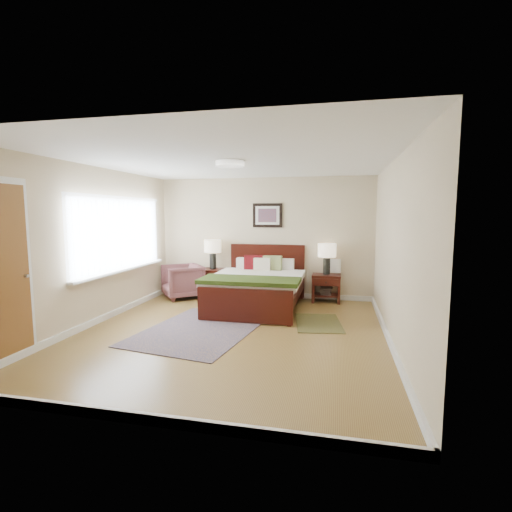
{
  "coord_description": "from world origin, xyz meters",
  "views": [
    {
      "loc": [
        1.5,
        -5.14,
        1.76
      ],
      "look_at": [
        0.18,
        0.89,
        1.05
      ],
      "focal_mm": 26.0,
      "sensor_mm": 36.0,
      "label": 1
    }
  ],
  "objects_px": {
    "nightstand_right": "(326,285)",
    "lamp_right": "(327,253)",
    "lamp_left": "(213,249)",
    "bed": "(258,281)",
    "armchair": "(183,281)",
    "rug_persian": "(200,330)",
    "nightstand_left": "(213,275)"
  },
  "relations": [
    {
      "from": "nightstand_right",
      "to": "lamp_right",
      "type": "xyz_separation_m",
      "value": [
        -0.0,
        0.01,
        0.64
      ]
    },
    {
      "from": "lamp_left",
      "to": "lamp_right",
      "type": "relative_size",
      "value": 1.0
    },
    {
      "from": "bed",
      "to": "armchair",
      "type": "relative_size",
      "value": 2.65
    },
    {
      "from": "armchair",
      "to": "lamp_left",
      "type": "bearing_deg",
      "value": 76.41
    },
    {
      "from": "lamp_right",
      "to": "lamp_left",
      "type": "bearing_deg",
      "value": 180.0
    },
    {
      "from": "lamp_right",
      "to": "rug_persian",
      "type": "bearing_deg",
      "value": -128.67
    },
    {
      "from": "nightstand_left",
      "to": "bed",
      "type": "bearing_deg",
      "value": -33.46
    },
    {
      "from": "armchair",
      "to": "lamp_right",
      "type": "bearing_deg",
      "value": 56.75
    },
    {
      "from": "bed",
      "to": "rug_persian",
      "type": "distance_m",
      "value": 1.67
    },
    {
      "from": "lamp_left",
      "to": "rug_persian",
      "type": "relative_size",
      "value": 0.28
    },
    {
      "from": "bed",
      "to": "nightstand_left",
      "type": "relative_size",
      "value": 3.45
    },
    {
      "from": "nightstand_right",
      "to": "armchair",
      "type": "relative_size",
      "value": 0.73
    },
    {
      "from": "bed",
      "to": "nightstand_left",
      "type": "distance_m",
      "value": 1.36
    },
    {
      "from": "nightstand_left",
      "to": "lamp_right",
      "type": "distance_m",
      "value": 2.43
    },
    {
      "from": "bed",
      "to": "nightstand_left",
      "type": "height_order",
      "value": "bed"
    },
    {
      "from": "bed",
      "to": "lamp_left",
      "type": "relative_size",
      "value": 3.34
    },
    {
      "from": "bed",
      "to": "armchair",
      "type": "bearing_deg",
      "value": 163.72
    },
    {
      "from": "nightstand_right",
      "to": "lamp_left",
      "type": "bearing_deg",
      "value": 179.71
    },
    {
      "from": "armchair",
      "to": "bed",
      "type": "bearing_deg",
      "value": 35.25
    },
    {
      "from": "nightstand_right",
      "to": "lamp_right",
      "type": "distance_m",
      "value": 0.64
    },
    {
      "from": "bed",
      "to": "armchair",
      "type": "height_order",
      "value": "bed"
    },
    {
      "from": "nightstand_left",
      "to": "lamp_right",
      "type": "height_order",
      "value": "lamp_right"
    },
    {
      "from": "lamp_left",
      "to": "nightstand_left",
      "type": "bearing_deg",
      "value": -90.0
    },
    {
      "from": "lamp_left",
      "to": "lamp_right",
      "type": "xyz_separation_m",
      "value": [
        2.37,
        0.0,
        -0.04
      ]
    },
    {
      "from": "lamp_right",
      "to": "rug_persian",
      "type": "distance_m",
      "value": 3.06
    },
    {
      "from": "nightstand_right",
      "to": "armchair",
      "type": "distance_m",
      "value": 2.97
    },
    {
      "from": "lamp_right",
      "to": "armchair",
      "type": "bearing_deg",
      "value": -174.78
    },
    {
      "from": "bed",
      "to": "rug_persian",
      "type": "relative_size",
      "value": 0.94
    },
    {
      "from": "rug_persian",
      "to": "bed",
      "type": "bearing_deg",
      "value": 77.66
    },
    {
      "from": "nightstand_left",
      "to": "lamp_left",
      "type": "bearing_deg",
      "value": 90.0
    },
    {
      "from": "nightstand_right",
      "to": "rug_persian",
      "type": "xyz_separation_m",
      "value": [
        -1.81,
        -2.25,
        -0.34
      ]
    },
    {
      "from": "nightstand_left",
      "to": "rug_persian",
      "type": "height_order",
      "value": "nightstand_left"
    }
  ]
}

